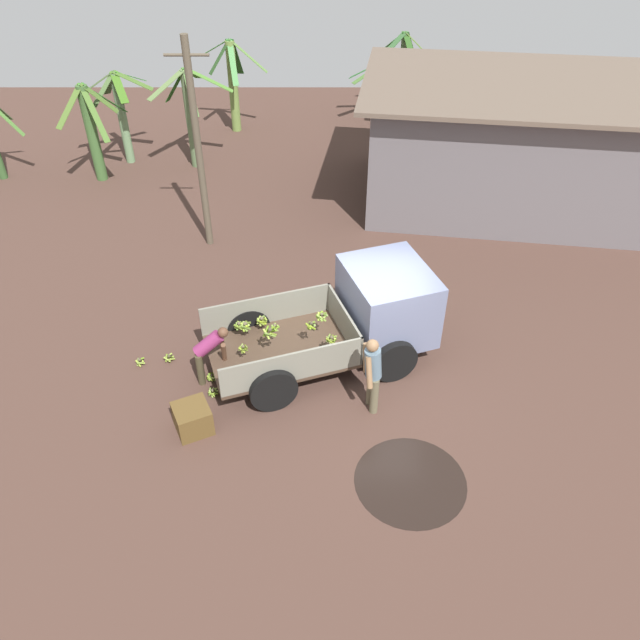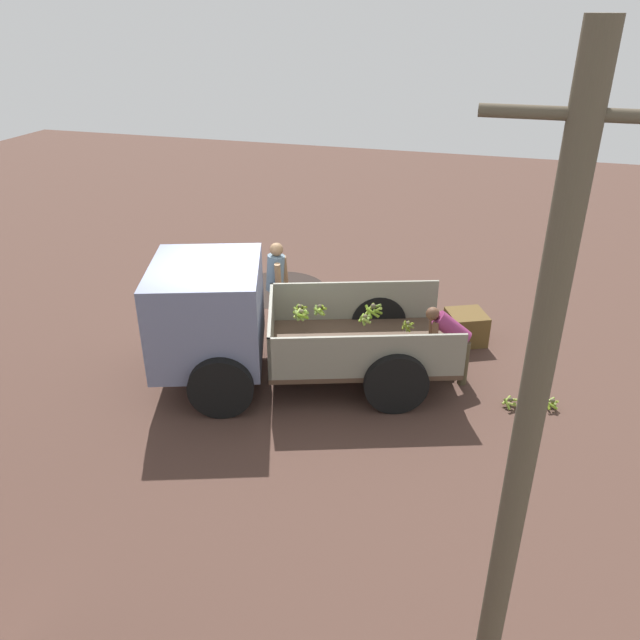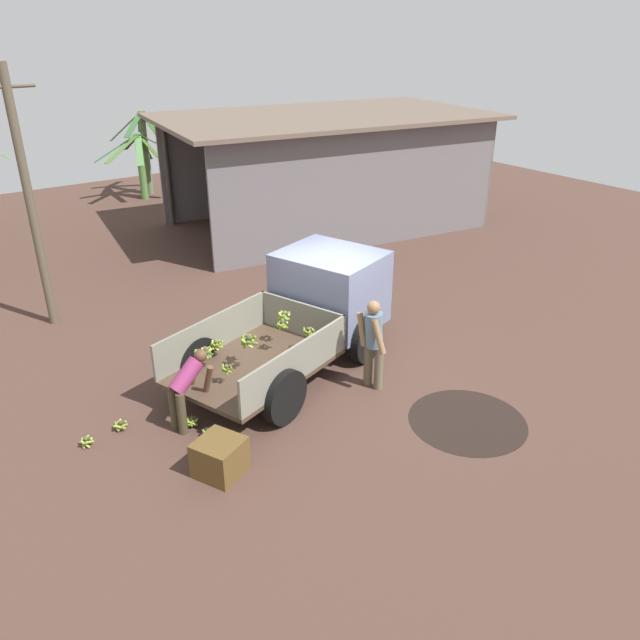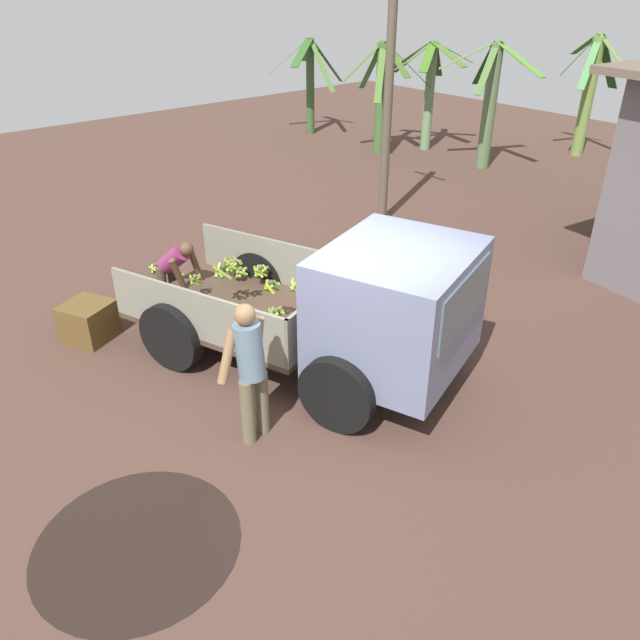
{
  "view_description": "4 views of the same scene",
  "coord_description": "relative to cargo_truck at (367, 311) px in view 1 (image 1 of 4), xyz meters",
  "views": [
    {
      "loc": [
        -1.04,
        -10.03,
        9.0
      ],
      "look_at": [
        -1.04,
        -0.03,
        1.1
      ],
      "focal_mm": 35.0,
      "sensor_mm": 36.0,
      "label": 1
    },
    {
      "loc": [
        -3.72,
        8.25,
        5.44
      ],
      "look_at": [
        -1.49,
        0.63,
        1.41
      ],
      "focal_mm": 35.0,
      "sensor_mm": 36.0,
      "label": 2
    },
    {
      "loc": [
        -6.55,
        -8.86,
        6.05
      ],
      "look_at": [
        -0.6,
        -0.54,
        1.17
      ],
      "focal_mm": 35.0,
      "sensor_mm": 36.0,
      "label": 3
    },
    {
      "loc": [
        4.81,
        -4.56,
        4.82
      ],
      "look_at": [
        -0.27,
        -0.22,
        1.02
      ],
      "focal_mm": 35.0,
      "sensor_mm": 36.0,
      "label": 4
    }
  ],
  "objects": [
    {
      "name": "warehouse_shed",
      "position": [
        5.73,
        6.96,
        1.45
      ],
      "size": [
        10.84,
        7.33,
        3.52
      ],
      "rotation": [
        0.0,
        0.0,
        -0.14
      ],
      "color": "slate",
      "rests_on": "ground"
    },
    {
      "name": "banana_palm_4",
      "position": [
        -5.15,
        9.54,
        0.61
      ],
      "size": [
        2.55,
        2.46,
        3.21
      ],
      "color": "#556D46",
      "rests_on": "ground"
    },
    {
      "name": "banana_palm_1",
      "position": [
        1.68,
        13.71,
        0.29
      ],
      "size": [
        2.87,
        2.41,
        2.41
      ],
      "color": "#537D3A",
      "rests_on": "ground"
    },
    {
      "name": "person_worker_loading",
      "position": [
        -3.23,
        -0.9,
        -0.31
      ],
      "size": [
        0.75,
        0.64,
        1.28
      ],
      "rotation": [
        0.0,
        0.0,
        0.21
      ],
      "color": "#443C28",
      "rests_on": "ground"
    },
    {
      "name": "person_foreground_visitor",
      "position": [
        0.0,
        -1.73,
        -0.11
      ],
      "size": [
        0.42,
        0.71,
        1.73
      ],
      "rotation": [
        0.0,
        0.0,
        3.34
      ],
      "color": "brown",
      "rests_on": "ground"
    },
    {
      "name": "banana_bunch_on_ground_3",
      "position": [
        -3.14,
        -1.4,
        -0.97
      ],
      "size": [
        0.22,
        0.22,
        0.18
      ],
      "color": "brown",
      "rests_on": "ground"
    },
    {
      "name": "banana_bunch_on_ground_1",
      "position": [
        -4.22,
        -0.37,
        -0.97
      ],
      "size": [
        0.24,
        0.24,
        0.17
      ],
      "color": "#433D2C",
      "rests_on": "ground"
    },
    {
      "name": "banana_palm_5",
      "position": [
        -4.14,
        12.71,
        0.63
      ],
      "size": [
        2.34,
        2.03,
        3.26
      ],
      "color": "olive",
      "rests_on": "ground"
    },
    {
      "name": "banana_palm_3",
      "position": [
        -7.5,
        9.86,
        0.58
      ],
      "size": [
        2.73,
        2.36,
        3.01
      ],
      "color": "#698B5F",
      "rests_on": "ground"
    },
    {
      "name": "wooden_crate_0",
      "position": [
        -3.38,
        -2.29,
        -0.79
      ],
      "size": [
        0.86,
        0.86,
        0.56
      ],
      "primitive_type": "cube",
      "rotation": [
        0.0,
        0.0,
        2.01
      ],
      "color": "brown",
      "rests_on": "ground"
    },
    {
      "name": "banana_palm_2",
      "position": [
        2.19,
        14.4,
        0.64
      ],
      "size": [
        2.2,
        2.5,
        3.09
      ],
      "color": "#5E734B",
      "rests_on": "ground"
    },
    {
      "name": "banana_bunch_on_ground_2",
      "position": [
        -3.22,
        -0.97,
        -0.96
      ],
      "size": [
        0.21,
        0.22,
        0.18
      ],
      "color": "brown",
      "rests_on": "ground"
    },
    {
      "name": "cargo_truck",
      "position": [
        0.0,
        0.0,
        0.0
      ],
      "size": [
        5.01,
        3.35,
        1.97
      ],
      "rotation": [
        0.0,
        0.0,
        0.33
      ],
      "color": "#483528",
      "rests_on": "ground"
    },
    {
      "name": "banana_palm_6",
      "position": [
        -8.09,
        8.51,
        0.54
      ],
      "size": [
        1.97,
        2.27,
        3.07
      ],
      "color": "#3D622F",
      "rests_on": "ground"
    },
    {
      "name": "ground",
      "position": [
        0.06,
        -0.31,
        -1.07
      ],
      "size": [
        36.0,
        36.0,
        0.0
      ],
      "primitive_type": "plane",
      "color": "#493229"
    },
    {
      "name": "mud_patch_0",
      "position": [
        0.6,
        -3.52,
        -1.06
      ],
      "size": [
        1.98,
        1.98,
        0.01
      ],
      "primitive_type": "cylinder",
      "color": "black",
      "rests_on": "ground"
    },
    {
      "name": "banana_bunch_on_ground_0",
      "position": [
        -4.81,
        -0.5,
        -0.96
      ],
      "size": [
        0.22,
        0.22,
        0.18
      ],
      "color": "brown",
      "rests_on": "ground"
    },
    {
      "name": "utility_pole",
      "position": [
        -4.02,
        4.5,
        1.7
      ],
      "size": [
        1.04,
        0.18,
        5.41
      ],
      "color": "brown",
      "rests_on": "ground"
    }
  ]
}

